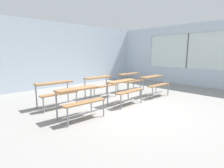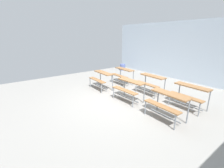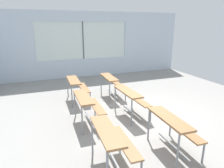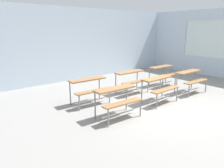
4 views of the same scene
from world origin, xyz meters
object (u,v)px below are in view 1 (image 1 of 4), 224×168
Objects in this scene: desk_bench_r0c2 at (154,81)px; desk_bench_r1c0 at (56,88)px; desk_bench_r0c0 at (80,96)px; desk_bench_r1c1 at (100,82)px; desk_bench_r1c2 at (131,78)px; desk_bench_r0c1 at (124,86)px.

desk_bench_r0c2 is 1.00× the size of desk_bench_r1c0.
desk_bench_r1c1 is at bearing 38.61° from desk_bench_r0c0.
desk_bench_r1c0 is 1.01× the size of desk_bench_r1c2.
desk_bench_r0c1 is at bearing -32.10° from desk_bench_r1c0.
desk_bench_r0c0 is 3.53m from desk_bench_r1c2.
desk_bench_r0c0 is 1.00× the size of desk_bench_r1c0.
desk_bench_r0c0 is at bearing -179.49° from desk_bench_r0c1.
desk_bench_r0c2 is 3.52m from desk_bench_r1c0.
desk_bench_r1c1 is at bearing 2.67° from desk_bench_r1c0.
desk_bench_r1c0 is at bearing -179.46° from desk_bench_r1c2.
desk_bench_r1c2 is at bearing 1.68° from desk_bench_r1c0.
desk_bench_r0c1 is 1.00× the size of desk_bench_r1c1.
desk_bench_r1c1 is at bearing 179.49° from desk_bench_r1c2.
desk_bench_r1c1 is 1.00× the size of desk_bench_r1c2.
desk_bench_r0c0 is 1.25m from desk_bench_r1c0.
desk_bench_r0c2 and desk_bench_r1c1 have the same top height.
desk_bench_r1c1 is (1.71, 0.00, 0.00)m from desk_bench_r1c0.
desk_bench_r0c2 is at bearing 2.39° from desk_bench_r0c0.
desk_bench_r1c1 is (-1.59, 1.24, 0.00)m from desk_bench_r0c2.
desk_bench_r1c0 and desk_bench_r1c2 have the same top height.
desk_bench_r0c0 is 1.01× the size of desk_bench_r1c2.
desk_bench_r0c2 is 1.01× the size of desk_bench_r1c1.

